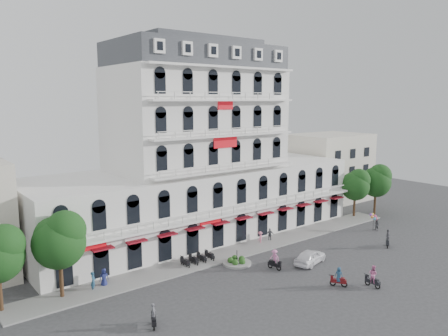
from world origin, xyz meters
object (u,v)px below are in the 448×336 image
at_px(rider_northeast, 388,238).
at_px(rider_center, 275,259).
at_px(parked_car, 310,257).
at_px(rider_southwest, 373,276).
at_px(rider_east, 339,277).
at_px(balloon_vendor, 375,222).
at_px(rider_west, 154,316).

height_order(rider_northeast, rider_center, rider_northeast).
bearing_deg(parked_car, rider_center, 59.80).
xyz_separation_m(parked_car, rider_northeast, (11.86, -2.18, 0.36)).
distance_m(parked_car, rider_northeast, 12.06).
xyz_separation_m(parked_car, rider_southwest, (0.09, -7.85, 0.34)).
bearing_deg(rider_east, parked_car, -55.73).
relative_size(rider_center, balloon_vendor, 0.91).
bearing_deg(balloon_vendor, rider_west, -173.70).
bearing_deg(parked_car, balloon_vendor, -94.29).
bearing_deg(rider_east, rider_southwest, -163.52).
relative_size(rider_west, rider_southwest, 0.92).
distance_m(rider_southwest, balloon_vendor, 19.70).
bearing_deg(parked_car, rider_east, 143.75).
bearing_deg(rider_southwest, rider_northeast, -65.03).
distance_m(parked_car, rider_southwest, 7.85).
bearing_deg(balloon_vendor, parked_car, -170.82).
distance_m(parked_car, rider_west, 20.46).
bearing_deg(rider_east, rider_northeast, -109.03).
relative_size(rider_west, rider_east, 1.03).
xyz_separation_m(rider_east, rider_center, (-1.86, 7.00, 0.22)).
relative_size(parked_car, rider_northeast, 2.04).
height_order(rider_southwest, rider_east, rider_southwest).
bearing_deg(rider_northeast, rider_southwest, -7.74).
bearing_deg(rider_west, parked_car, -60.44).
distance_m(rider_center, balloon_vendor, 21.04).
bearing_deg(rider_southwest, rider_center, 24.75).
bearing_deg(rider_center, rider_northeast, 65.49).
relative_size(parked_car, rider_southwest, 2.12).
height_order(parked_car, rider_southwest, rider_southwest).
bearing_deg(balloon_vendor, rider_east, -156.23).
xyz_separation_m(rider_southwest, rider_center, (-4.35, 9.13, 0.03)).
bearing_deg(rider_east, rider_west, 43.54).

